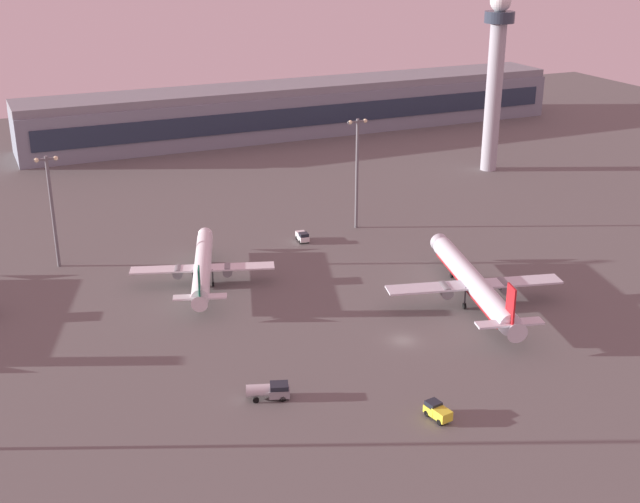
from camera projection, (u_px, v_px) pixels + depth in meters
name	position (u px, v px, depth m)	size (l,w,h in m)	color
ground_plane	(403.00, 340.00, 138.35)	(416.00, 416.00, 0.00)	#605E5B
terminal_building	(300.00, 108.00, 275.20)	(180.49, 22.40, 16.40)	gray
control_tower	(495.00, 71.00, 225.47)	(8.00, 8.00, 48.55)	#A8A8B2
airplane_taxiway_distant	(474.00, 283.00, 150.50)	(32.33, 41.22, 10.71)	silver
airplane_far_stand	(203.00, 267.00, 159.28)	(27.04, 34.39, 9.05)	white
cargo_loader	(302.00, 236.00, 181.38)	(2.34, 4.30, 2.25)	white
baggage_tractor	(437.00, 411.00, 116.02)	(2.61, 4.40, 2.25)	yellow
fuel_truck	(270.00, 390.00, 120.88)	(6.64, 3.99, 2.35)	gray
apron_light_west	(52.00, 204.00, 163.81)	(4.80, 0.90, 22.88)	slate
apron_light_east	(357.00, 167.00, 185.01)	(4.80, 0.90, 25.09)	slate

